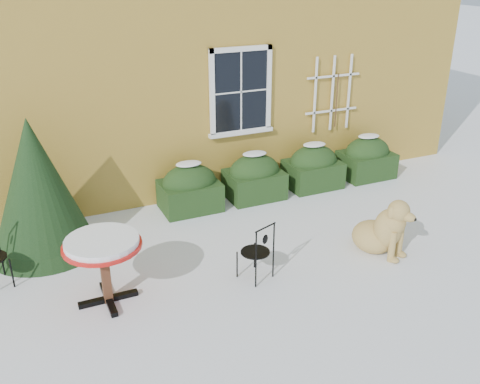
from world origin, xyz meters
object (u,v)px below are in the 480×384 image
evergreen_shrub (39,199)px  bistro_table (103,250)px  dog (383,230)px  patio_chair_near (257,251)px

evergreen_shrub → bistro_table: 1.95m
bistro_table → dog: size_ratio=0.93×
patio_chair_near → dog: 2.08m
bistro_table → dog: (4.14, -0.46, -0.39)m
evergreen_shrub → dog: 5.30m
bistro_table → dog: 4.19m
evergreen_shrub → dog: size_ratio=1.95×
bistro_table → patio_chair_near: size_ratio=1.16×
bistro_table → patio_chair_near: bearing=-8.4°
evergreen_shrub → patio_chair_near: (2.67, -2.16, -0.42)m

